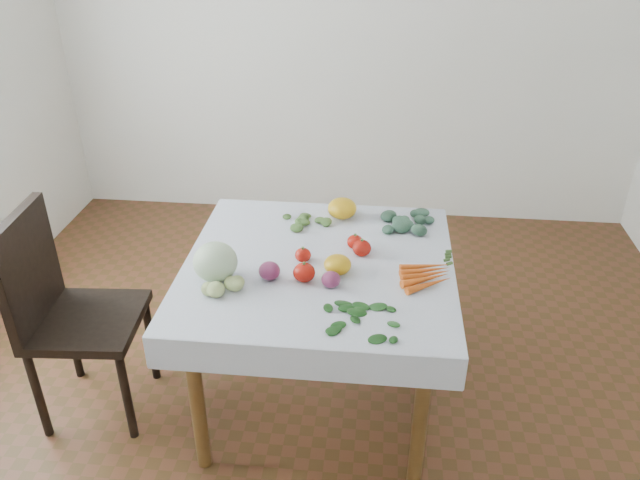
% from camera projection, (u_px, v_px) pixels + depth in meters
% --- Properties ---
extents(ground, '(4.00, 4.00, 0.00)m').
position_uv_depth(ground, '(319.00, 397.00, 2.99)').
color(ground, brown).
extents(back_wall, '(4.00, 0.04, 2.70)m').
position_uv_depth(back_wall, '(351.00, 25.00, 4.06)').
color(back_wall, white).
rests_on(back_wall, ground).
extents(table, '(1.00, 1.00, 0.75)m').
position_uv_depth(table, '(319.00, 283.00, 2.67)').
color(table, brown).
rests_on(table, ground).
extents(tablecloth, '(1.12, 1.12, 0.01)m').
position_uv_depth(tablecloth, '(319.00, 263.00, 2.62)').
color(tablecloth, white).
rests_on(tablecloth, table).
extents(chair, '(0.48, 0.48, 0.99)m').
position_uv_depth(chair, '(63.00, 304.00, 2.67)').
color(chair, black).
rests_on(chair, ground).
extents(cabbage, '(0.21, 0.21, 0.16)m').
position_uv_depth(cabbage, '(215.00, 262.00, 2.47)').
color(cabbage, beige).
rests_on(cabbage, tablecloth).
extents(tomato_a, '(0.09, 0.09, 0.06)m').
position_uv_depth(tomato_a, '(355.00, 242.00, 2.71)').
color(tomato_a, '#AC150B').
rests_on(tomato_a, tablecloth).
extents(tomato_b, '(0.10, 0.10, 0.07)m').
position_uv_depth(tomato_b, '(362.00, 248.00, 2.65)').
color(tomato_b, '#AC150B').
rests_on(tomato_b, tablecloth).
extents(tomato_c, '(0.09, 0.09, 0.08)m').
position_uv_depth(tomato_c, '(304.00, 272.00, 2.48)').
color(tomato_c, '#AC150B').
rests_on(tomato_c, tablecloth).
extents(tomato_d, '(0.08, 0.08, 0.06)m').
position_uv_depth(tomato_d, '(303.00, 255.00, 2.61)').
color(tomato_d, '#AC150B').
rests_on(tomato_d, tablecloth).
extents(heirloom_back, '(0.16, 0.16, 0.10)m').
position_uv_depth(heirloom_back, '(342.00, 208.00, 2.95)').
color(heirloom_back, gold).
rests_on(heirloom_back, tablecloth).
extents(heirloom_front, '(0.11, 0.11, 0.08)m').
position_uv_depth(heirloom_front, '(337.00, 265.00, 2.53)').
color(heirloom_front, gold).
rests_on(heirloom_front, tablecloth).
extents(onion_a, '(0.11, 0.11, 0.07)m').
position_uv_depth(onion_a, '(269.00, 271.00, 2.49)').
color(onion_a, '#5C1A3E').
rests_on(onion_a, tablecloth).
extents(onion_b, '(0.09, 0.09, 0.06)m').
position_uv_depth(onion_b, '(331.00, 279.00, 2.45)').
color(onion_b, '#5C1A3E').
rests_on(onion_b, tablecloth).
extents(tomatillo_cluster, '(0.14, 0.13, 0.05)m').
position_uv_depth(tomatillo_cluster, '(222.00, 285.00, 2.42)').
color(tomatillo_cluster, '#B3CB75').
rests_on(tomatillo_cluster, tablecloth).
extents(carrot_bunch, '(0.22, 0.25, 0.03)m').
position_uv_depth(carrot_bunch, '(428.00, 275.00, 2.50)').
color(carrot_bunch, orange).
rests_on(carrot_bunch, tablecloth).
extents(kale_bunch, '(0.31, 0.24, 0.04)m').
position_uv_depth(kale_bunch, '(402.00, 218.00, 2.92)').
color(kale_bunch, '#375B48').
rests_on(kale_bunch, tablecloth).
extents(basil_bunch, '(0.28, 0.19, 0.01)m').
position_uv_depth(basil_bunch, '(359.00, 320.00, 2.26)').
color(basil_bunch, '#1C4D18').
rests_on(basil_bunch, tablecloth).
extents(dill_bunch, '(0.23, 0.17, 0.02)m').
position_uv_depth(dill_bunch, '(306.00, 223.00, 2.90)').
color(dill_bunch, '#476B31').
rests_on(dill_bunch, tablecloth).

